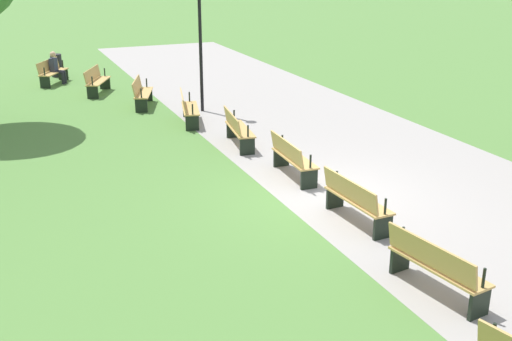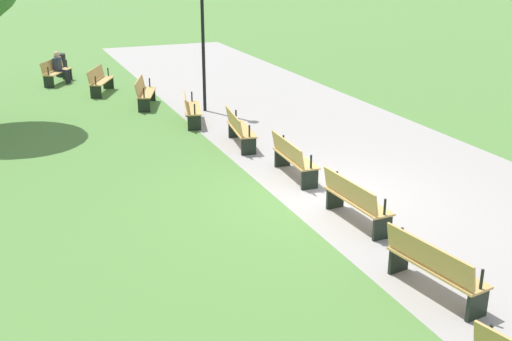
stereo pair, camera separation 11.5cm
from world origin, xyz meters
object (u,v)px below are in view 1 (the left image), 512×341
object	(u,v)px
bench_0	(52,71)
bench_4	(237,129)
bench_3	(188,108)
person_seated	(56,67)
trash_bin	(57,65)
bench_6	(355,200)
bench_1	(96,80)
bench_2	(142,92)
bench_5	(292,157)
bench_7	(435,266)
lamp_post	(200,11)

from	to	relation	value
bench_0	bench_4	size ratio (longest dim) A/B	0.97
bench_3	person_seated	world-z (taller)	person_seated
trash_bin	bench_6	bearing A→B (deg)	11.85
bench_0	bench_6	size ratio (longest dim) A/B	0.99
bench_1	trash_bin	distance (m)	3.83
bench_3	trash_bin	distance (m)	9.10
bench_3	bench_6	distance (m)	7.92
bench_2	bench_4	xyz separation A→B (m)	(5.13, 1.28, 0.00)
bench_1	bench_6	world-z (taller)	same
bench_5	trash_bin	world-z (taller)	bench_5
bench_2	bench_4	size ratio (longest dim) A/B	1.01
bench_1	person_seated	world-z (taller)	person_seated
bench_3	trash_bin	bearing A→B (deg)	-148.64
bench_1	person_seated	size ratio (longest dim) A/B	1.42
bench_3	trash_bin	world-z (taller)	bench_3
bench_7	trash_bin	size ratio (longest dim) A/B	1.95
bench_7	lamp_post	world-z (taller)	lamp_post
bench_6	bench_7	xyz separation A→B (m)	(2.64, -0.26, 0.00)
bench_2	bench_7	world-z (taller)	same
bench_1	trash_bin	xyz separation A→B (m)	(-3.71, -0.93, -0.03)
bench_6	bench_0	bearing A→B (deg)	-168.81
bench_4	bench_7	xyz separation A→B (m)	(7.92, 0.00, 0.00)
bench_6	person_seated	xyz separation A→B (m)	(-15.20, -3.63, 0.17)
bench_4	bench_0	bearing A→B (deg)	-151.94
bench_1	person_seated	xyz separation A→B (m)	(-2.33, -1.08, 0.17)
bench_2	bench_5	distance (m)	7.92
lamp_post	bench_0	bearing A→B (deg)	-147.57
bench_0	bench_1	world-z (taller)	same
bench_0	bench_6	world-z (taller)	same
bench_4	bench_5	world-z (taller)	same
bench_3	trash_bin	xyz separation A→B (m)	(-8.69, -2.70, -0.03)
bench_5	bench_6	xyz separation A→B (m)	(2.65, 0.00, 0.00)
bench_2	trash_bin	world-z (taller)	bench_2
bench_2	lamp_post	bearing A→B (deg)	70.95
bench_7	person_seated	size ratio (longest dim) A/B	1.43
bench_2	bench_6	xyz separation A→B (m)	(10.42, 1.54, 0.00)
bench_6	bench_7	size ratio (longest dim) A/B	0.98
bench_7	bench_6	bearing A→B (deg)	165.95
bench_5	lamp_post	bearing A→B (deg)	-177.75
trash_bin	bench_1	bearing A→B (deg)	14.06
bench_2	bench_4	distance (m)	5.29
bench_0	trash_bin	size ratio (longest dim) A/B	1.89
bench_3	person_seated	distance (m)	7.86
bench_0	bench_7	bearing A→B (deg)	42.17
lamp_post	bench_4	bearing A→B (deg)	-4.80
bench_3	lamp_post	size ratio (longest dim) A/B	0.39
bench_4	person_seated	world-z (taller)	person_seated
bench_4	lamp_post	xyz separation A→B (m)	(-3.85, 0.32, 2.59)
bench_0	bench_5	xyz separation A→B (m)	(12.55, 3.79, 0.00)
bench_1	bench_3	size ratio (longest dim) A/B	0.99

